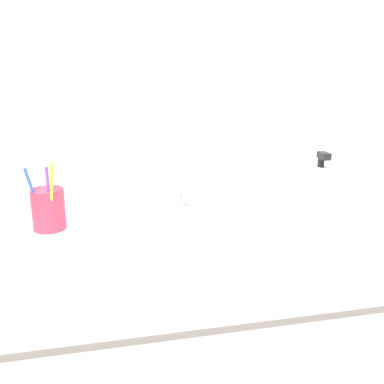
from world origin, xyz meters
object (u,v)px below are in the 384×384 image
object	(u,v)px
toothbrush_purple	(48,188)
soap_dispenser	(319,191)
toothbrush_blue	(32,189)
toothbrush_yellow	(52,187)
faucet	(177,180)
toothbrush_cup	(48,209)

from	to	relation	value
toothbrush_purple	soap_dispenser	xyz separation A→B (m)	(0.64, -0.03, -0.04)
soap_dispenser	toothbrush_purple	bearing A→B (deg)	177.10
toothbrush_blue	toothbrush_yellow	bearing A→B (deg)	-23.55
faucet	toothbrush_blue	distance (m)	0.37
toothbrush_purple	soap_dispenser	bearing A→B (deg)	-2.90
faucet	toothbrush_cup	xyz separation A→B (m)	(-0.32, -0.10, -0.02)
toothbrush_blue	toothbrush_cup	bearing A→B (deg)	34.40
toothbrush_cup	toothbrush_purple	distance (m)	0.06
faucet	toothbrush_purple	size ratio (longest dim) A/B	1.02
toothbrush_purple	toothbrush_yellow	size ratio (longest dim) A/B	0.93
faucet	toothbrush_yellow	world-z (taller)	toothbrush_yellow
toothbrush_blue	toothbrush_purple	bearing A→B (deg)	-2.02
toothbrush_purple	soap_dispenser	size ratio (longest dim) A/B	1.07
faucet	soap_dispenser	bearing A→B (deg)	-25.96
faucet	soap_dispenser	size ratio (longest dim) A/B	1.09
toothbrush_blue	toothbrush_yellow	distance (m)	0.05
faucet	toothbrush_purple	world-z (taller)	toothbrush_purple
toothbrush_yellow	toothbrush_purple	bearing A→B (deg)	116.82
toothbrush_blue	toothbrush_yellow	world-z (taller)	toothbrush_yellow
toothbrush_cup	toothbrush_yellow	size ratio (longest dim) A/B	0.50
soap_dispenser	faucet	bearing A→B (deg)	154.04
soap_dispenser	toothbrush_cup	bearing A→B (deg)	175.24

